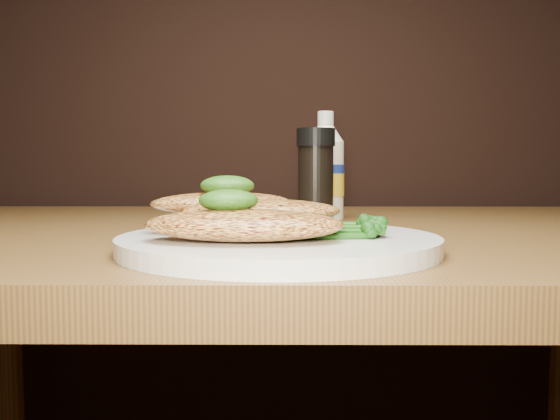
{
  "coord_description": "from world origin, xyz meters",
  "views": [
    {
      "loc": [
        -0.0,
        0.26,
        0.83
      ],
      "look_at": [
        -0.01,
        0.81,
        0.79
      ],
      "focal_mm": 38.39,
      "sensor_mm": 36.0,
      "label": 1
    }
  ],
  "objects": [
    {
      "name": "pesto_back",
      "position": [
        -0.06,
        0.83,
        0.81
      ],
      "size": [
        0.06,
        0.06,
        0.02
      ],
      "primitive_type": "ellipsoid",
      "rotation": [
        0.0,
        0.0,
        0.23
      ],
      "color": "#093407",
      "rests_on": "chicken_back"
    },
    {
      "name": "chicken_back",
      "position": [
        -0.06,
        0.84,
        0.79
      ],
      "size": [
        0.15,
        0.11,
        0.02
      ],
      "primitive_type": "ellipsoid",
      "rotation": [
        0.0,
        0.0,
        0.29
      ],
      "color": "gold",
      "rests_on": "plate"
    },
    {
      "name": "mayo_bottle",
      "position": [
        0.06,
        1.16,
        0.83
      ],
      "size": [
        0.06,
        0.06,
        0.16
      ],
      "primitive_type": null,
      "rotation": [
        0.0,
        0.0,
        -0.08
      ],
      "color": "white",
      "rests_on": "dining_table"
    },
    {
      "name": "chicken_front",
      "position": [
        -0.04,
        0.77,
        0.78
      ],
      "size": [
        0.18,
        0.1,
        0.03
      ],
      "primitive_type": "ellipsoid",
      "rotation": [
        0.0,
        0.0,
        -0.04
      ],
      "color": "gold",
      "rests_on": "plate"
    },
    {
      "name": "pesto_front",
      "position": [
        -0.05,
        0.77,
        0.8
      ],
      "size": [
        0.06,
        0.06,
        0.02
      ],
      "primitive_type": "ellipsoid",
      "rotation": [
        0.0,
        0.0,
        0.29
      ],
      "color": "#093407",
      "rests_on": "chicken_front"
    },
    {
      "name": "broccolini_bundle",
      "position": [
        0.03,
        0.81,
        0.78
      ],
      "size": [
        0.16,
        0.12,
        0.02
      ],
      "primitive_type": null,
      "rotation": [
        0.0,
        0.0,
        -0.07
      ],
      "color": "#1A4D10",
      "rests_on": "plate"
    },
    {
      "name": "chicken_mid",
      "position": [
        -0.03,
        0.83,
        0.79
      ],
      "size": [
        0.16,
        0.09,
        0.02
      ],
      "primitive_type": "ellipsoid",
      "rotation": [
        0.0,
        0.0,
        0.09
      ],
      "color": "gold",
      "rests_on": "plate"
    },
    {
      "name": "pepper_grinder",
      "position": [
        0.04,
        1.1,
        0.82
      ],
      "size": [
        0.06,
        0.06,
        0.13
      ],
      "primitive_type": null,
      "rotation": [
        0.0,
        0.0,
        0.08
      ],
      "color": "black",
      "rests_on": "dining_table"
    },
    {
      "name": "plate",
      "position": [
        -0.01,
        0.81,
        0.76
      ],
      "size": [
        0.3,
        0.3,
        0.02
      ],
      "primitive_type": "cylinder",
      "color": "white",
      "rests_on": "dining_table"
    }
  ]
}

